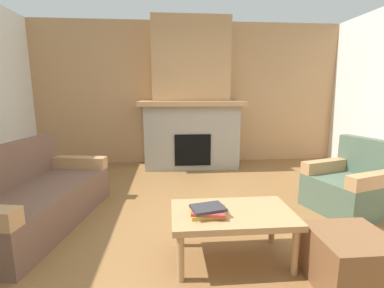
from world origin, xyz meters
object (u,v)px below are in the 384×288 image
fireplace (191,104)px  ottoman (350,260)px  armchair (351,186)px  couch (32,199)px  coffee_table (232,218)px

fireplace → ottoman: fireplace is taller
armchair → ottoman: size_ratio=1.83×
couch → armchair: size_ratio=2.01×
coffee_table → ottoman: bearing=-26.9°
couch → coffee_table: size_ratio=1.92×
armchair → coffee_table: size_ratio=0.95×
fireplace → coffee_table: size_ratio=2.70×
coffee_table → ottoman: 0.89m
ottoman → couch: bearing=156.6°
armchair → fireplace: bearing=128.0°
fireplace → couch: (-1.87, -2.28, -0.88)m
fireplace → couch: bearing=-129.3°
fireplace → ottoman: bearing=-75.9°
fireplace → coffee_table: fireplace is taller
coffee_table → ottoman: coffee_table is taller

